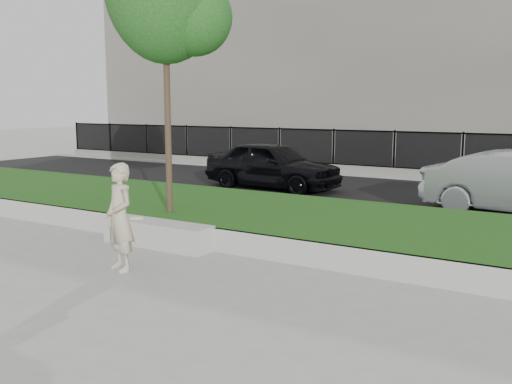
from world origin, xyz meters
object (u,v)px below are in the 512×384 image
Objects in this scene: book at (137,218)px; car_dark at (272,165)px; stone_bench at (158,234)px; man at (120,217)px.

car_dark is (-1.06, 6.74, 0.29)m from book.
stone_bench is at bearing -36.83° from book.
stone_bench is 9.40× the size of book.
man is 0.40× the size of car_dark.
book is at bearing -166.54° from car_dark.
book is (-1.02, 1.45, -0.36)m from man.
man is at bearing -69.93° from stone_bench.
car_dark is (-1.57, 6.78, 0.52)m from stone_bench.
stone_bench is 1.62m from man.
book is at bearing 144.26° from man.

